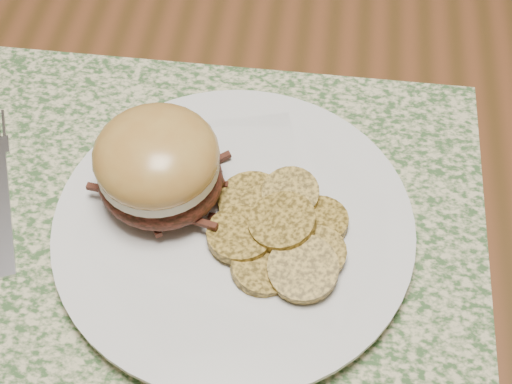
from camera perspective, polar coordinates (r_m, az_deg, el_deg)
ground at (r=1.31m, az=1.13°, el=-14.41°), size 3.50×3.50×0.00m
dining_table at (r=0.73m, az=1.97°, el=5.21°), size 1.50×0.90×0.75m
placemat at (r=0.57m, az=-4.45°, el=-1.67°), size 0.45×0.33×0.00m
dinner_plate at (r=0.55m, az=-1.78°, el=-2.81°), size 0.26×0.26×0.02m
pork_sandwich at (r=0.53m, az=-7.85°, el=2.13°), size 0.12×0.12×0.07m
roasted_potatoes at (r=0.53m, az=1.99°, el=-3.18°), size 0.12×0.12×0.03m
fork at (r=0.61m, az=-19.79°, el=0.40°), size 0.08×0.16×0.00m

